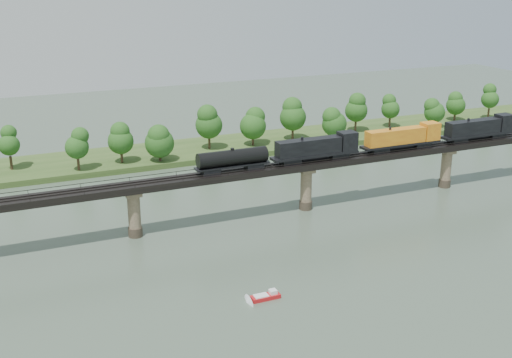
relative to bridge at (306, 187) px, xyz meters
name	(u,v)px	position (x,y,z in m)	size (l,w,h in m)	color
ground	(378,260)	(0.00, -30.00, -5.46)	(400.00, 400.00, 0.00)	#3B4B3D
far_bank	(223,148)	(0.00, 55.00, -4.66)	(300.00, 24.00, 1.60)	#324C1E
bridge	(306,187)	(0.00, 0.00, 0.00)	(236.00, 30.00, 11.50)	#473A2D
bridge_superstructure	(307,160)	(0.00, 0.00, 6.33)	(220.00, 4.90, 0.75)	black
far_treeline	(201,128)	(-8.21, 50.52, 3.37)	(289.06, 17.54, 13.60)	#382619
freight_train	(374,142)	(17.91, 0.00, 8.87)	(86.12, 3.36, 5.93)	black
motorboat	(266,296)	(-25.91, -35.12, -4.97)	(5.07, 1.84, 1.42)	red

